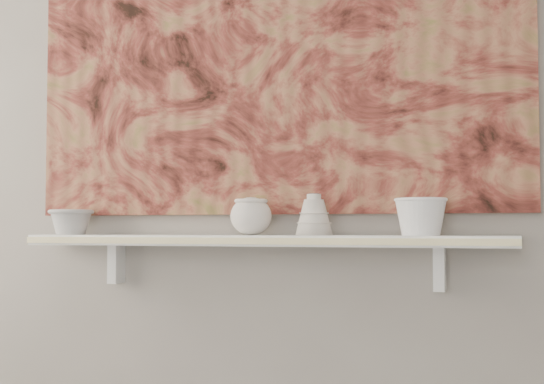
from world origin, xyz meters
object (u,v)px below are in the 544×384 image
at_px(bowl_white, 421,216).
at_px(painting, 269,29).
at_px(bowl_grey, 71,222).
at_px(cup_cream, 251,216).
at_px(bell_vessel, 314,214).
at_px(shelf, 260,241).

bearing_deg(bowl_white, painting, 169.82).
height_order(bowl_grey, cup_cream, cup_cream).
distance_m(cup_cream, bell_vessel, 0.18).
xyz_separation_m(shelf, painting, (0.00, 0.08, 0.62)).
distance_m(cup_cream, bowl_white, 0.48).
bearing_deg(cup_cream, bowl_grey, 180.00).
distance_m(painting, cup_cream, 0.56).
bearing_deg(cup_cream, bowl_white, 0.00).
distance_m(painting, bowl_white, 0.72).
distance_m(bell_vessel, bowl_white, 0.29).
bearing_deg(bell_vessel, bowl_white, 0.00).
distance_m(shelf, bowl_white, 0.45).
bearing_deg(cup_cream, shelf, 0.00).
distance_m(bowl_grey, cup_cream, 0.58).
height_order(shelf, bowl_grey, bowl_grey).
height_order(painting, bowl_grey, painting).
bearing_deg(bowl_grey, bowl_white, 0.00).
xyz_separation_m(shelf, bell_vessel, (0.16, 0.00, 0.07)).
bearing_deg(cup_cream, bell_vessel, 0.00).
bearing_deg(bowl_grey, painting, 7.50).
xyz_separation_m(painting, bowl_white, (0.45, -0.08, -0.56)).
height_order(bell_vessel, bowl_white, bell_vessel).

